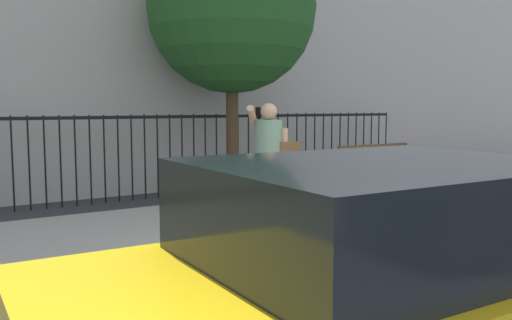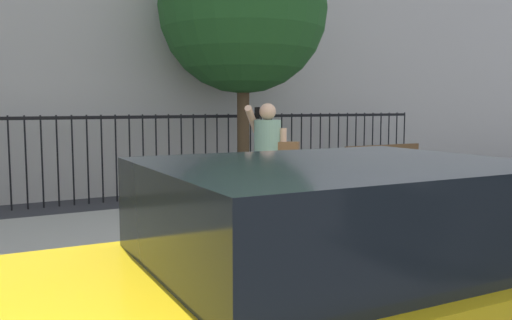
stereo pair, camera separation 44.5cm
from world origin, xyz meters
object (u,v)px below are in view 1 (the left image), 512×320
object	(u,v)px
street_bench	(368,170)
street_tree_mid	(232,9)
taxi_yellow	(400,288)
pedestrian_on_phone	(271,157)

from	to	relation	value
street_bench	street_tree_mid	size ratio (longest dim) A/B	0.31
taxi_yellow	street_tree_mid	distance (m)	8.07
taxi_yellow	pedestrian_on_phone	distance (m)	3.87
taxi_yellow	pedestrian_on_phone	size ratio (longest dim) A/B	2.59
street_bench	street_tree_mid	xyz separation A→B (m)	(-1.41, 2.27, 2.94)
taxi_yellow	pedestrian_on_phone	xyz separation A→B (m)	(1.52, 3.54, 0.40)
taxi_yellow	street_bench	world-z (taller)	taxi_yellow
street_tree_mid	pedestrian_on_phone	bearing A→B (deg)	-112.72
taxi_yellow	street_tree_mid	world-z (taller)	street_tree_mid
taxi_yellow	pedestrian_on_phone	world-z (taller)	pedestrian_on_phone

